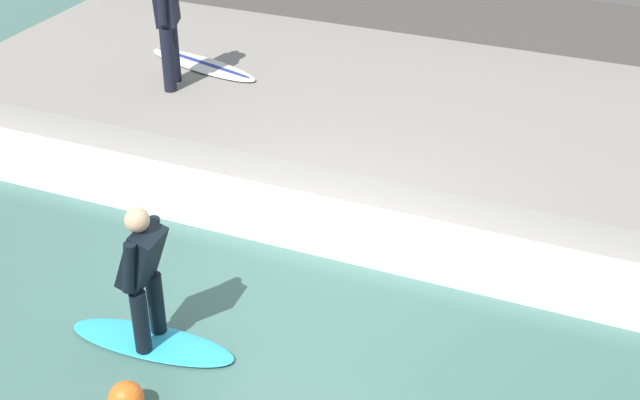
% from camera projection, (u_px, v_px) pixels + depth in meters
% --- Properties ---
extents(ground_plane, '(28.00, 28.00, 0.00)m').
position_uv_depth(ground_plane, '(301.00, 283.00, 8.89)').
color(ground_plane, '#426B60').
extents(concrete_ledge, '(4.40, 12.49, 0.54)m').
position_uv_depth(concrete_ledge, '(413.00, 116.00, 11.60)').
color(concrete_ledge, gray).
rests_on(concrete_ledge, ground_plane).
extents(back_wall, '(0.50, 13.12, 1.38)m').
position_uv_depth(back_wall, '(464.00, 26.00, 13.32)').
color(back_wall, '#474442').
rests_on(back_wall, ground_plane).
extents(wave_foam_crest, '(0.89, 11.87, 0.17)m').
position_uv_depth(wave_foam_crest, '(337.00, 229.00, 9.59)').
color(wave_foam_crest, white).
rests_on(wave_foam_crest, ground_plane).
extents(surfboard_riding, '(0.58, 1.64, 0.06)m').
position_uv_depth(surfboard_riding, '(152.00, 342.00, 8.05)').
color(surfboard_riding, '#2DADD1').
rests_on(surfboard_riding, ground_plane).
extents(surfer_riding, '(0.52, 0.41, 1.38)m').
position_uv_depth(surfer_riding, '(143.00, 270.00, 7.65)').
color(surfer_riding, black).
rests_on(surfer_riding, surfboard_riding).
extents(surfer_waiting_near, '(0.56, 0.39, 1.71)m').
position_uv_depth(surfer_waiting_near, '(167.00, 16.00, 11.29)').
color(surfer_waiting_near, black).
rests_on(surfer_waiting_near, concrete_ledge).
extents(surfboard_waiting_near, '(0.94, 1.97, 0.07)m').
position_uv_depth(surfboard_waiting_near, '(203.00, 65.00, 12.34)').
color(surfboard_waiting_near, white).
rests_on(surfboard_waiting_near, concrete_ledge).
extents(marker_buoy, '(0.30, 0.30, 0.30)m').
position_uv_depth(marker_buoy, '(126.00, 399.00, 7.26)').
color(marker_buoy, orange).
rests_on(marker_buoy, ground_plane).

